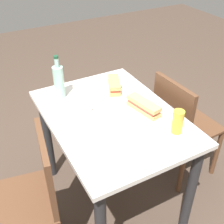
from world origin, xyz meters
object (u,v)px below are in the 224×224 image
baguette_sandwich_far (114,85)px  plate_near (143,112)px  plate_far (114,90)px  beer_glass (178,122)px  baguette_sandwich_near (144,106)px  water_bottle (59,81)px  knife_far (122,88)px  olive_bowl (84,109)px  chair_near (32,194)px  knife_near (148,106)px  dining_table (112,133)px  chair_far (180,124)px

baguette_sandwich_far → plate_near: bearing=5.8°
plate_far → beer_glass: (0.55, 0.09, 0.06)m
baguette_sandwich_near → baguette_sandwich_far: same height
plate_near → water_bottle: water_bottle is taller
knife_far → olive_bowl: size_ratio=1.91×
chair_near → plate_near: chair_near is taller
knife_near → dining_table: bearing=-102.4°
dining_table → baguette_sandwich_near: baguette_sandwich_near is taller
baguette_sandwich_far → plate_far: bearing=0.0°
chair_far → baguette_sandwich_near: (0.07, -0.39, 0.32)m
plate_far → baguette_sandwich_far: 0.04m
chair_far → beer_glass: (0.31, -0.33, 0.34)m
knife_near → olive_bowl: bearing=-114.6°
knife_near → plate_far: bearing=-163.6°
plate_near → water_bottle: 0.57m
dining_table → plate_near: (0.07, 0.18, 0.15)m
plate_near → plate_far: (-0.31, -0.03, 0.00)m
chair_far → beer_glass: bearing=-46.7°
chair_far → chair_near: size_ratio=1.00×
plate_near → chair_near: bearing=-86.3°
chair_far → plate_far: size_ratio=3.58×
baguette_sandwich_far → beer_glass: 0.55m
beer_glass → olive_bowl: size_ratio=1.47×
plate_far → knife_far: knife_far is taller
plate_near → olive_bowl: (-0.18, -0.31, 0.01)m
chair_near → plate_near: bearing=93.7°
beer_glass → knife_near: bearing=-178.5°
chair_far → baguette_sandwich_far: bearing=-119.6°
baguette_sandwich_near → olive_bowl: 0.36m
baguette_sandwich_far → knife_far: 0.06m
plate_near → olive_bowl: 0.36m
dining_table → knife_far: (-0.22, 0.20, 0.16)m
baguette_sandwich_near → knife_far: (-0.29, 0.02, -0.03)m
baguette_sandwich_near → olive_bowl: baguette_sandwich_near is taller
baguette_sandwich_near → water_bottle: size_ratio=0.83×
plate_near → plate_far: bearing=-174.2°
chair_near → olive_bowl: bearing=118.2°
plate_near → knife_near: knife_near is taller
dining_table → chair_far: bearing=89.6°
baguette_sandwich_near → plate_far: bearing=-174.2°
chair_near → knife_near: bearing=94.9°
chair_far → plate_far: (-0.24, -0.42, 0.28)m
plate_near → olive_bowl: size_ratio=2.54×
baguette_sandwich_near → knife_near: baguette_sandwich_near is taller
plate_near → knife_near: size_ratio=1.33×
plate_far → knife_far: 0.05m
chair_far → baguette_sandwich_far: chair_far is taller
baguette_sandwich_near → chair_near: bearing=-86.3°
baguette_sandwich_near → olive_bowl: size_ratio=2.56×
chair_far → water_bottle: size_ratio=2.95×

